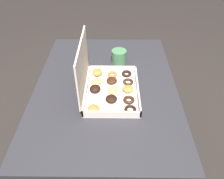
# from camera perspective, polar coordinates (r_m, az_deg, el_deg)

# --- Properties ---
(ground_plane) EXTENTS (8.00, 8.00, 0.00)m
(ground_plane) POSITION_cam_1_polar(r_m,az_deg,el_deg) (1.80, -1.21, -16.75)
(ground_plane) COLOR #2D2826
(dining_table) EXTENTS (1.11, 0.81, 0.72)m
(dining_table) POSITION_cam_1_polar(r_m,az_deg,el_deg) (1.33, -1.57, -2.31)
(dining_table) COLOR #2D2D33
(dining_table) RESTS_ON ground_plane
(donut_box) EXTENTS (0.39, 0.30, 0.30)m
(donut_box) POSITION_cam_1_polar(r_m,az_deg,el_deg) (1.18, -2.06, 1.40)
(donut_box) COLOR white
(donut_box) RESTS_ON dining_table
(coffee_mug) EXTENTS (0.09, 0.09, 0.08)m
(coffee_mug) POSITION_cam_1_polar(r_m,az_deg,el_deg) (1.43, 1.83, 8.71)
(coffee_mug) COLOR #4C8456
(coffee_mug) RESTS_ON dining_table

